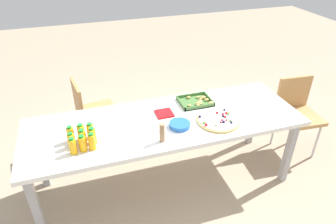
% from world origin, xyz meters
% --- Properties ---
extents(ground_plane, '(12.00, 12.00, 0.00)m').
position_xyz_m(ground_plane, '(0.00, 0.00, 0.00)').
color(ground_plane, tan).
extents(party_table, '(2.41, 0.81, 0.73)m').
position_xyz_m(party_table, '(0.00, 0.00, 0.67)').
color(party_table, white).
rests_on(party_table, ground_plane).
extents(chair_end, '(0.43, 0.43, 0.83)m').
position_xyz_m(chair_end, '(1.51, 0.11, 0.50)').
color(chair_end, '#B7844C').
rests_on(chair_end, ground_plane).
extents(chair_far_left, '(0.45, 0.45, 0.83)m').
position_xyz_m(chair_far_left, '(-0.59, 0.78, 0.50)').
color(chair_far_left, '#B7844C').
rests_on(chair_far_left, ground_plane).
extents(juice_bottle_0, '(0.05, 0.05, 0.14)m').
position_xyz_m(juice_bottle_0, '(-0.78, -0.21, 0.80)').
color(juice_bottle_0, '#FAAF14').
rests_on(juice_bottle_0, party_table).
extents(juice_bottle_1, '(0.06, 0.06, 0.14)m').
position_xyz_m(juice_bottle_1, '(-0.71, -0.20, 0.80)').
color(juice_bottle_1, '#F9AC14').
rests_on(juice_bottle_1, party_table).
extents(juice_bottle_2, '(0.05, 0.05, 0.15)m').
position_xyz_m(juice_bottle_2, '(-0.64, -0.21, 0.80)').
color(juice_bottle_2, '#F9AD14').
rests_on(juice_bottle_2, party_table).
extents(juice_bottle_3, '(0.05, 0.05, 0.13)m').
position_xyz_m(juice_bottle_3, '(-0.79, -0.13, 0.79)').
color(juice_bottle_3, '#FAAD14').
rests_on(juice_bottle_3, party_table).
extents(juice_bottle_4, '(0.06, 0.06, 0.14)m').
position_xyz_m(juice_bottle_4, '(-0.70, -0.13, 0.80)').
color(juice_bottle_4, '#F8AD14').
rests_on(juice_bottle_4, party_table).
extents(juice_bottle_5, '(0.06, 0.06, 0.15)m').
position_xyz_m(juice_bottle_5, '(-0.63, -0.13, 0.80)').
color(juice_bottle_5, '#F9AB14').
rests_on(juice_bottle_5, party_table).
extents(juice_bottle_6, '(0.06, 0.06, 0.14)m').
position_xyz_m(juice_bottle_6, '(-0.79, -0.06, 0.80)').
color(juice_bottle_6, '#F8AC14').
rests_on(juice_bottle_6, party_table).
extents(juice_bottle_7, '(0.06, 0.06, 0.15)m').
position_xyz_m(juice_bottle_7, '(-0.71, -0.06, 0.80)').
color(juice_bottle_7, '#FAAD14').
rests_on(juice_bottle_7, party_table).
extents(juice_bottle_8, '(0.06, 0.06, 0.14)m').
position_xyz_m(juice_bottle_8, '(-0.64, -0.05, 0.80)').
color(juice_bottle_8, '#FAAE14').
rests_on(juice_bottle_8, party_table).
extents(fruit_pizza, '(0.37, 0.37, 0.05)m').
position_xyz_m(fruit_pizza, '(0.43, -0.15, 0.75)').
color(fruit_pizza, tan).
rests_on(fruit_pizza, party_table).
extents(snack_tray, '(0.31, 0.25, 0.04)m').
position_xyz_m(snack_tray, '(0.38, 0.20, 0.75)').
color(snack_tray, '#477238').
rests_on(snack_tray, party_table).
extents(plate_stack, '(0.18, 0.18, 0.04)m').
position_xyz_m(plate_stack, '(0.09, -0.13, 0.75)').
color(plate_stack, blue).
rests_on(plate_stack, party_table).
extents(napkin_stack, '(0.15, 0.15, 0.02)m').
position_xyz_m(napkin_stack, '(0.02, 0.10, 0.74)').
color(napkin_stack, red).
rests_on(napkin_stack, party_table).
extents(cardboard_tube, '(0.04, 0.04, 0.16)m').
position_xyz_m(cardboard_tube, '(-0.11, -0.27, 0.81)').
color(cardboard_tube, '#9E7A56').
rests_on(cardboard_tube, party_table).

